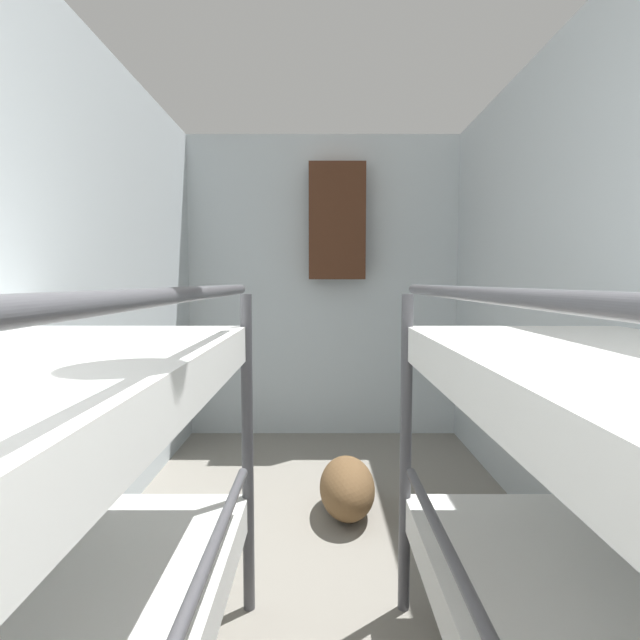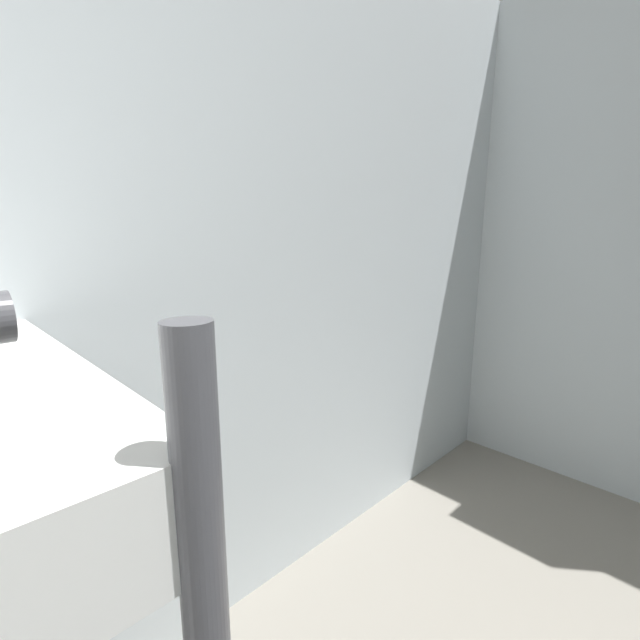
% 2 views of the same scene
% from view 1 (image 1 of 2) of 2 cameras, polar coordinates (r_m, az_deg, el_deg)
% --- Properties ---
extents(wall_left, '(0.06, 4.69, 2.43)m').
position_cam_1_polar(wall_left, '(2.08, -31.78, 2.47)').
color(wall_left, silver).
rests_on(wall_left, ground_plane).
extents(wall_back, '(2.30, 0.06, 2.43)m').
position_cam_1_polar(wall_back, '(4.08, 0.36, 3.79)').
color(wall_back, silver).
rests_on(wall_back, ground_plane).
extents(duffel_bag, '(0.30, 0.54, 0.30)m').
position_cam_1_polar(duffel_bag, '(2.85, 3.12, -18.56)').
color(duffel_bag, brown).
rests_on(duffel_bag, ground_plane).
extents(hanging_coat, '(0.44, 0.12, 0.90)m').
position_cam_1_polar(hanging_coat, '(3.96, 1.97, 11.20)').
color(hanging_coat, '#472819').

